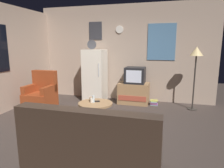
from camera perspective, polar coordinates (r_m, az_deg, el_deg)
ground_plane at (r=4.02m, az=-4.67°, el=-12.90°), size 12.00×12.00×0.00m
wall_with_art at (r=6.03m, az=3.35°, el=8.75°), size 5.20×0.12×2.77m
fridge at (r=5.91m, az=-4.87°, el=2.48°), size 0.60×0.62×1.77m
tv_stand at (r=5.70m, az=6.17°, el=-2.60°), size 0.84×0.53×0.59m
crt_tv at (r=5.60m, az=6.59°, el=2.50°), size 0.54×0.51×0.44m
standing_lamp at (r=5.37m, az=22.82°, el=7.29°), size 0.32×0.32×1.59m
coffee_table at (r=4.31m, az=-4.69°, el=-8.11°), size 0.72×0.72×0.44m
wine_glass at (r=4.25m, az=-5.29°, el=-4.27°), size 0.05×0.05×0.15m
mug_ceramic_white at (r=4.27m, az=-5.70°, el=-4.60°), size 0.08×0.08×0.09m
mug_ceramic_tan at (r=4.36m, az=-5.93°, el=-4.27°), size 0.08×0.08×0.09m
remote_control at (r=4.31m, az=-4.52°, el=-4.92°), size 0.16×0.09×0.02m
armchair at (r=5.61m, az=-19.47°, el=-2.91°), size 0.68×0.68×0.96m
couch at (r=2.69m, az=-5.54°, el=-18.24°), size 1.70×0.80×0.92m
book_stack at (r=5.64m, az=11.83°, el=-5.20°), size 0.20×0.17×0.15m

